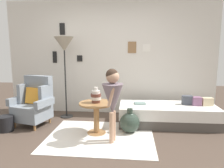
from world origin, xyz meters
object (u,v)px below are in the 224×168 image
at_px(vase_striped, 96,96).
at_px(floor_lamp, 64,47).
at_px(person_child, 113,96).
at_px(magazine_basket, 6,124).
at_px(daybed, 167,115).
at_px(demijohn_near, 130,122).
at_px(book_on_daybed, 140,103).
at_px(side_table, 96,111).
at_px(armchair, 34,103).

xyz_separation_m(vase_striped, floor_lamp, (-0.83, 0.87, 0.86)).
distance_m(person_child, magazine_basket, 2.13).
xyz_separation_m(vase_striped, magazine_basket, (-1.69, -0.05, -0.54)).
xyz_separation_m(daybed, demijohn_near, (-0.74, -0.50, -0.01)).
xyz_separation_m(book_on_daybed, demijohn_near, (-0.19, -0.52, -0.23)).
relative_size(vase_striped, floor_lamp, 0.16).
height_order(side_table, vase_striped, vase_striped).
height_order(armchair, floor_lamp, floor_lamp).
relative_size(armchair, daybed, 0.51).
bearing_deg(floor_lamp, side_table, -46.31).
height_order(daybed, magazine_basket, daybed).
bearing_deg(floor_lamp, daybed, -7.14).
height_order(book_on_daybed, magazine_basket, book_on_daybed).
distance_m(floor_lamp, book_on_daybed, 1.99).
distance_m(side_table, book_on_daybed, 1.00).
relative_size(person_child, demijohn_near, 2.68).
distance_m(side_table, floor_lamp, 1.65).
bearing_deg(armchair, floor_lamp, 46.48).
distance_m(daybed, floor_lamp, 2.56).
distance_m(armchair, demijohn_near, 1.95).
relative_size(daybed, side_table, 3.15).
bearing_deg(armchair, magazine_basket, -132.66).
relative_size(person_child, magazine_basket, 4.29).
bearing_deg(floor_lamp, armchair, -133.52).
xyz_separation_m(book_on_daybed, magazine_basket, (-2.48, -0.67, -0.28)).
distance_m(book_on_daybed, demijohn_near, 0.60).
distance_m(book_on_daybed, magazine_basket, 2.58).
xyz_separation_m(vase_striped, book_on_daybed, (0.79, 0.62, -0.27)).
bearing_deg(person_child, side_table, 133.94).
bearing_deg(person_child, vase_striped, 134.39).
bearing_deg(book_on_daybed, person_child, -115.99).
height_order(floor_lamp, magazine_basket, floor_lamp).
xyz_separation_m(side_table, demijohn_near, (0.59, 0.10, -0.23)).
bearing_deg(side_table, floor_lamp, 133.69).
distance_m(vase_striped, person_child, 0.48).
bearing_deg(book_on_daybed, magazine_basket, -164.84).
distance_m(armchair, floor_lamp, 1.31).
bearing_deg(vase_striped, armchair, 165.07).
distance_m(armchair, daybed, 2.68).
height_order(daybed, book_on_daybed, book_on_daybed).
relative_size(floor_lamp, book_on_daybed, 8.00).
bearing_deg(floor_lamp, vase_striped, -46.48).
distance_m(floor_lamp, magazine_basket, 1.89).
bearing_deg(armchair, side_table, -14.89).
distance_m(floor_lamp, demijohn_near, 2.11).
bearing_deg(magazine_basket, armchair, 47.34).
xyz_separation_m(person_child, demijohn_near, (0.27, 0.44, -0.59)).
distance_m(daybed, side_table, 1.48).
relative_size(floor_lamp, person_child, 1.46).
height_order(armchair, magazine_basket, armchair).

